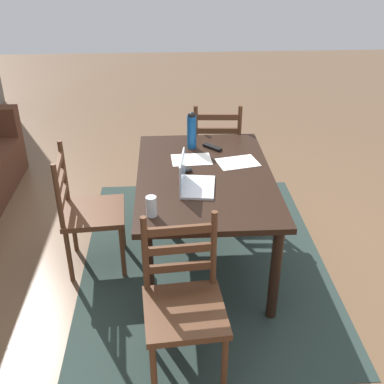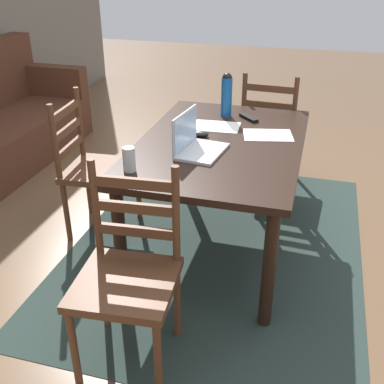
{
  "view_description": "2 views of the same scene",
  "coord_description": "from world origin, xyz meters",
  "px_view_note": "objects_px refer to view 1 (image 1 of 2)",
  "views": [
    {
      "loc": [
        -2.97,
        0.26,
        2.27
      ],
      "look_at": [
        0.04,
        0.09,
        0.58
      ],
      "focal_mm": 44.27,
      "sensor_mm": 36.0,
      "label": 1
    },
    {
      "loc": [
        -2.56,
        -0.53,
        1.78
      ],
      "look_at": [
        -0.13,
        0.14,
        0.45
      ],
      "focal_mm": 43.89,
      "sensor_mm": 36.0,
      "label": 2
    }
  ],
  "objects_px": {
    "drinking_glass": "(151,206)",
    "chair_right_near": "(216,151)",
    "chair_far_head": "(88,212)",
    "dining_table": "(205,186)",
    "water_bottle": "(192,129)",
    "laptop": "(191,180)",
    "chair_left_far": "(184,305)",
    "tv_remote": "(212,147)",
    "computer_mouse": "(186,170)"
  },
  "relations": [
    {
      "from": "chair_right_near",
      "to": "dining_table",
      "type": "bearing_deg",
      "value": 169.43
    },
    {
      "from": "chair_far_head",
      "to": "computer_mouse",
      "type": "bearing_deg",
      "value": -86.01
    },
    {
      "from": "chair_far_head",
      "to": "chair_left_far",
      "type": "distance_m",
      "value": 1.2
    },
    {
      "from": "dining_table",
      "to": "chair_right_near",
      "type": "relative_size",
      "value": 1.53
    },
    {
      "from": "drinking_glass",
      "to": "chair_far_head",
      "type": "bearing_deg",
      "value": 42.67
    },
    {
      "from": "laptop",
      "to": "computer_mouse",
      "type": "height_order",
      "value": "laptop"
    },
    {
      "from": "chair_far_head",
      "to": "tv_remote",
      "type": "bearing_deg",
      "value": -64.66
    },
    {
      "from": "laptop",
      "to": "computer_mouse",
      "type": "relative_size",
      "value": 3.46
    },
    {
      "from": "water_bottle",
      "to": "tv_remote",
      "type": "height_order",
      "value": "water_bottle"
    },
    {
      "from": "water_bottle",
      "to": "computer_mouse",
      "type": "xyz_separation_m",
      "value": [
        -0.42,
        0.07,
        -0.14
      ]
    },
    {
      "from": "laptop",
      "to": "drinking_glass",
      "type": "relative_size",
      "value": 2.67
    },
    {
      "from": "chair_right_near",
      "to": "computer_mouse",
      "type": "bearing_deg",
      "value": 161.46
    },
    {
      "from": "dining_table",
      "to": "chair_far_head",
      "type": "height_order",
      "value": "chair_far_head"
    },
    {
      "from": "dining_table",
      "to": "chair_far_head",
      "type": "relative_size",
      "value": 1.53
    },
    {
      "from": "dining_table",
      "to": "tv_remote",
      "type": "bearing_deg",
      "value": -11.98
    },
    {
      "from": "chair_left_far",
      "to": "chair_right_near",
      "type": "height_order",
      "value": "same"
    },
    {
      "from": "tv_remote",
      "to": "chair_right_near",
      "type": "bearing_deg",
      "value": -142.87
    },
    {
      "from": "chair_left_far",
      "to": "dining_table",
      "type": "bearing_deg",
      "value": -10.89
    },
    {
      "from": "laptop",
      "to": "water_bottle",
      "type": "xyz_separation_m",
      "value": [
        0.66,
        -0.04,
        0.1
      ]
    },
    {
      "from": "chair_right_near",
      "to": "drinking_glass",
      "type": "distance_m",
      "value": 1.68
    },
    {
      "from": "chair_far_head",
      "to": "tv_remote",
      "type": "relative_size",
      "value": 5.59
    },
    {
      "from": "chair_left_far",
      "to": "drinking_glass",
      "type": "bearing_deg",
      "value": 19.42
    },
    {
      "from": "drinking_glass",
      "to": "chair_right_near",
      "type": "bearing_deg",
      "value": -19.81
    },
    {
      "from": "chair_far_head",
      "to": "laptop",
      "type": "distance_m",
      "value": 0.84
    },
    {
      "from": "water_bottle",
      "to": "chair_right_near",
      "type": "bearing_deg",
      "value": -25.23
    },
    {
      "from": "chair_right_near",
      "to": "chair_far_head",
      "type": "bearing_deg",
      "value": 134.38
    },
    {
      "from": "dining_table",
      "to": "laptop",
      "type": "bearing_deg",
      "value": 150.73
    },
    {
      "from": "chair_far_head",
      "to": "chair_right_near",
      "type": "bearing_deg",
      "value": -45.62
    },
    {
      "from": "chair_left_far",
      "to": "computer_mouse",
      "type": "bearing_deg",
      "value": -3.23
    },
    {
      "from": "drinking_glass",
      "to": "computer_mouse",
      "type": "relative_size",
      "value": 1.29
    },
    {
      "from": "water_bottle",
      "to": "drinking_glass",
      "type": "relative_size",
      "value": 2.28
    },
    {
      "from": "computer_mouse",
      "to": "tv_remote",
      "type": "xyz_separation_m",
      "value": [
        0.4,
        -0.23,
        -0.01
      ]
    },
    {
      "from": "chair_left_far",
      "to": "tv_remote",
      "type": "xyz_separation_m",
      "value": [
        1.46,
        -0.29,
        0.29
      ]
    },
    {
      "from": "chair_right_near",
      "to": "laptop",
      "type": "relative_size",
      "value": 2.75
    },
    {
      "from": "dining_table",
      "to": "chair_left_far",
      "type": "height_order",
      "value": "chair_left_far"
    },
    {
      "from": "chair_far_head",
      "to": "water_bottle",
      "type": "relative_size",
      "value": 3.22
    },
    {
      "from": "chair_far_head",
      "to": "laptop",
      "type": "height_order",
      "value": "laptop"
    },
    {
      "from": "computer_mouse",
      "to": "chair_left_far",
      "type": "bearing_deg",
      "value": 168.64
    },
    {
      "from": "tv_remote",
      "to": "chair_far_head",
      "type": "bearing_deg",
      "value": -18.08
    },
    {
      "from": "chair_far_head",
      "to": "dining_table",
      "type": "bearing_deg",
      "value": -89.78
    },
    {
      "from": "chair_right_near",
      "to": "chair_left_far",
      "type": "bearing_deg",
      "value": 169.27
    },
    {
      "from": "dining_table",
      "to": "laptop",
      "type": "relative_size",
      "value": 4.2
    },
    {
      "from": "chair_left_far",
      "to": "drinking_glass",
      "type": "xyz_separation_m",
      "value": [
        0.49,
        0.17,
        0.35
      ]
    },
    {
      "from": "computer_mouse",
      "to": "chair_far_head",
      "type": "bearing_deg",
      "value": 85.86
    },
    {
      "from": "drinking_glass",
      "to": "computer_mouse",
      "type": "height_order",
      "value": "drinking_glass"
    },
    {
      "from": "chair_right_near",
      "to": "computer_mouse",
      "type": "xyz_separation_m",
      "value": [
        -0.97,
        0.32,
        0.3
      ]
    },
    {
      "from": "laptop",
      "to": "tv_remote",
      "type": "height_order",
      "value": "laptop"
    },
    {
      "from": "chair_right_near",
      "to": "computer_mouse",
      "type": "relative_size",
      "value": 9.5
    },
    {
      "from": "chair_far_head",
      "to": "water_bottle",
      "type": "xyz_separation_m",
      "value": [
        0.47,
        -0.78,
        0.43
      ]
    },
    {
      "from": "drinking_glass",
      "to": "tv_remote",
      "type": "bearing_deg",
      "value": -25.35
    }
  ]
}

